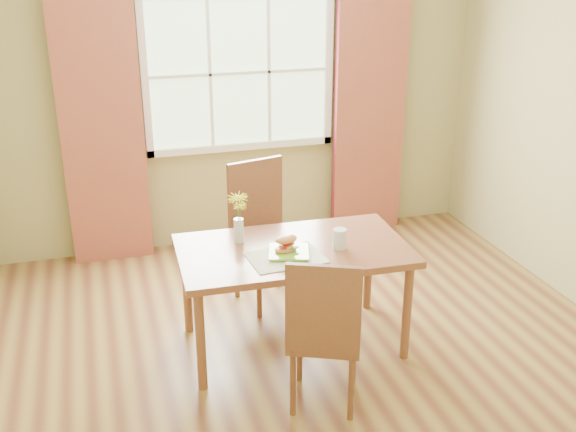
{
  "coord_description": "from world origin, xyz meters",
  "views": [
    {
      "loc": [
        -1.22,
        -3.65,
        2.49
      ],
      "look_at": [
        -0.13,
        0.01,
        0.95
      ],
      "focal_mm": 42.0,
      "sensor_mm": 36.0,
      "label": 1
    }
  ],
  "objects_px": {
    "croissant_sandwich": "(286,244)",
    "water_glass": "(340,239)",
    "chair_near": "(324,328)",
    "chair_far": "(262,226)",
    "dining_table": "(293,258)",
    "flower_vase": "(239,214)"
  },
  "relations": [
    {
      "from": "water_glass",
      "to": "flower_vase",
      "type": "xyz_separation_m",
      "value": [
        -0.58,
        0.28,
        0.13
      ]
    },
    {
      "from": "dining_table",
      "to": "chair_near",
      "type": "bearing_deg",
      "value": -91.0
    },
    {
      "from": "chair_far",
      "to": "dining_table",
      "type": "bearing_deg",
      "value": -102.38
    },
    {
      "from": "chair_far",
      "to": "water_glass",
      "type": "relative_size",
      "value": 8.14
    },
    {
      "from": "chair_near",
      "to": "chair_far",
      "type": "bearing_deg",
      "value": 113.65
    },
    {
      "from": "dining_table",
      "to": "flower_vase",
      "type": "xyz_separation_m",
      "value": [
        -0.31,
        0.19,
        0.27
      ]
    },
    {
      "from": "water_glass",
      "to": "flower_vase",
      "type": "bearing_deg",
      "value": 154.51
    },
    {
      "from": "croissant_sandwich",
      "to": "dining_table",
      "type": "bearing_deg",
      "value": 34.43
    },
    {
      "from": "chair_far",
      "to": "croissant_sandwich",
      "type": "distance_m",
      "value": 0.82
    },
    {
      "from": "chair_near",
      "to": "chair_far",
      "type": "height_order",
      "value": "chair_far"
    },
    {
      "from": "croissant_sandwich",
      "to": "flower_vase",
      "type": "bearing_deg",
      "value": 115.14
    },
    {
      "from": "croissant_sandwich",
      "to": "water_glass",
      "type": "xyz_separation_m",
      "value": [
        0.35,
        -0.01,
        -0.01
      ]
    },
    {
      "from": "dining_table",
      "to": "flower_vase",
      "type": "distance_m",
      "value": 0.45
    },
    {
      "from": "dining_table",
      "to": "water_glass",
      "type": "bearing_deg",
      "value": -16.74
    },
    {
      "from": "dining_table",
      "to": "flower_vase",
      "type": "bearing_deg",
      "value": 150.73
    },
    {
      "from": "dining_table",
      "to": "croissant_sandwich",
      "type": "distance_m",
      "value": 0.18
    },
    {
      "from": "flower_vase",
      "to": "dining_table",
      "type": "bearing_deg",
      "value": -31.09
    },
    {
      "from": "chair_near",
      "to": "croissant_sandwich",
      "type": "relative_size",
      "value": 5.67
    },
    {
      "from": "chair_far",
      "to": "water_glass",
      "type": "xyz_separation_m",
      "value": [
        0.3,
        -0.8,
        0.19
      ]
    },
    {
      "from": "dining_table",
      "to": "croissant_sandwich",
      "type": "xyz_separation_m",
      "value": [
        -0.07,
        -0.09,
        0.15
      ]
    },
    {
      "from": "chair_near",
      "to": "croissant_sandwich",
      "type": "xyz_separation_m",
      "value": [
        -0.04,
        0.61,
        0.25
      ]
    },
    {
      "from": "chair_far",
      "to": "croissant_sandwich",
      "type": "height_order",
      "value": "chair_far"
    }
  ]
}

